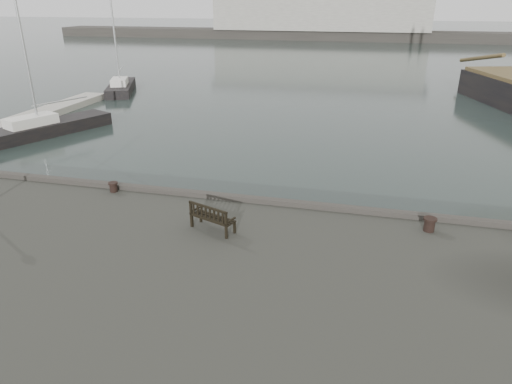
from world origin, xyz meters
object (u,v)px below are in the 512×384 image
at_px(bollard_left, 113,187).
at_px(yacht_c, 47,131).
at_px(yacht_d, 121,89).
at_px(bench, 212,222).
at_px(bollard_right, 429,224).

distance_m(bollard_left, yacht_c, 15.91).
bearing_deg(yacht_d, bench, -79.11).
xyz_separation_m(bench, yacht_d, (-18.84, 27.87, -1.60)).
xyz_separation_m(bench, bollard_right, (6.58, 1.57, -0.06)).
relative_size(bollard_left, bollard_right, 0.85).
relative_size(bollard_left, yacht_d, 0.04).
distance_m(bollard_right, yacht_d, 36.61).
height_order(bench, bollard_right, bench).
xyz_separation_m(bench, bollard_left, (-4.62, 2.06, -0.09)).
distance_m(bench, yacht_c, 20.74).
xyz_separation_m(bench, yacht_c, (-16.04, 13.04, -1.59)).
relative_size(bollard_right, yacht_c, 0.04).
height_order(bollard_left, bollard_right, bollard_right).
xyz_separation_m(bollard_left, yacht_d, (-14.22, 25.81, -1.51)).
bearing_deg(bollard_right, bench, -166.58).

